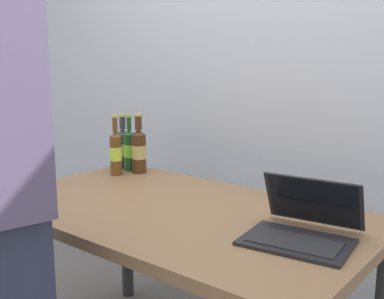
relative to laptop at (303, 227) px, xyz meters
The scene contains 7 objects.
desk 0.55m from the laptop, behind, with size 1.54×0.88×0.77m.
laptop is the anchor object (origin of this frame).
beer_bottle_dark 1.16m from the laptop, 169.72° to the left, with size 0.06×0.06×0.31m.
beer_bottle_amber 1.12m from the laptop, 163.87° to the left, with size 0.08×0.08×0.31m.
beer_bottle_green 1.19m from the laptop, 164.57° to the left, with size 0.06×0.06×0.30m.
beer_bottle_brown 1.27m from the laptop, 164.49° to the left, with size 0.08×0.08×0.29m.
back_wall 1.08m from the laptop, 123.42° to the left, with size 6.00×0.10×2.60m, color silver.
Camera 1 is at (1.18, -1.39, 1.37)m, focal length 44.61 mm.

